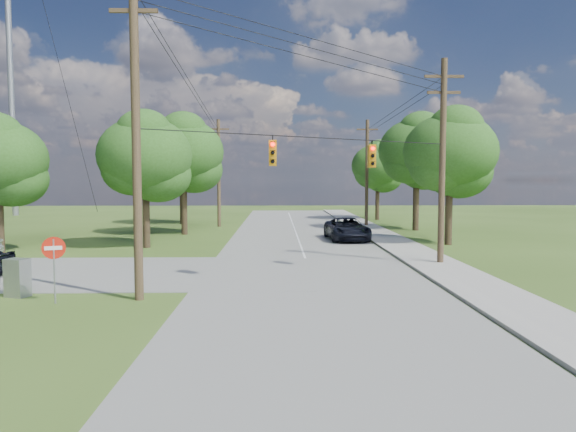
{
  "coord_description": "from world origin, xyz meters",
  "views": [
    {
      "loc": [
        0.43,
        -18.17,
        4.36
      ],
      "look_at": [
        0.93,
        5.0,
        2.74
      ],
      "focal_mm": 32.0,
      "sensor_mm": 36.0,
      "label": 1
    }
  ],
  "objects_px": {
    "pole_ne": "(442,158)",
    "pole_north_e": "(367,172)",
    "control_cabinet": "(17,278)",
    "pole_sw": "(136,128)",
    "do_not_enter_sign": "(54,255)",
    "car_main_north": "(347,229)",
    "pole_north_w": "(219,172)"
  },
  "relations": [
    {
      "from": "pole_sw",
      "to": "do_not_enter_sign",
      "type": "height_order",
      "value": "pole_sw"
    },
    {
      "from": "pole_north_e",
      "to": "car_main_north",
      "type": "distance_m",
      "value": 12.55
    },
    {
      "from": "control_cabinet",
      "to": "do_not_enter_sign",
      "type": "xyz_separation_m",
      "value": [
        1.87,
        -1.15,
        1.02
      ]
    },
    {
      "from": "pole_ne",
      "to": "pole_north_e",
      "type": "distance_m",
      "value": 22.0
    },
    {
      "from": "pole_north_w",
      "to": "car_main_north",
      "type": "relative_size",
      "value": 1.73
    },
    {
      "from": "car_main_north",
      "to": "do_not_enter_sign",
      "type": "height_order",
      "value": "do_not_enter_sign"
    },
    {
      "from": "pole_north_w",
      "to": "car_main_north",
      "type": "distance_m",
      "value": 16.0
    },
    {
      "from": "pole_sw",
      "to": "do_not_enter_sign",
      "type": "relative_size",
      "value": 5.03
    },
    {
      "from": "car_main_north",
      "to": "do_not_enter_sign",
      "type": "distance_m",
      "value": 22.87
    },
    {
      "from": "pole_sw",
      "to": "pole_ne",
      "type": "bearing_deg",
      "value": 29.38
    },
    {
      "from": "pole_sw",
      "to": "pole_north_e",
      "type": "height_order",
      "value": "pole_sw"
    },
    {
      "from": "pole_north_w",
      "to": "do_not_enter_sign",
      "type": "height_order",
      "value": "pole_north_w"
    },
    {
      "from": "pole_sw",
      "to": "pole_north_e",
      "type": "bearing_deg",
      "value": 65.48
    },
    {
      "from": "pole_ne",
      "to": "pole_north_e",
      "type": "relative_size",
      "value": 1.05
    },
    {
      "from": "pole_north_w",
      "to": "control_cabinet",
      "type": "bearing_deg",
      "value": -98.4
    },
    {
      "from": "pole_sw",
      "to": "control_cabinet",
      "type": "xyz_separation_m",
      "value": [
        -4.68,
        0.6,
        -5.51
      ]
    },
    {
      "from": "pole_north_e",
      "to": "car_main_north",
      "type": "xyz_separation_m",
      "value": [
        -3.4,
        -11.29,
        -4.3
      ]
    },
    {
      "from": "pole_ne",
      "to": "pole_north_w",
      "type": "xyz_separation_m",
      "value": [
        -13.9,
        22.0,
        -0.34
      ]
    },
    {
      "from": "pole_ne",
      "to": "control_cabinet",
      "type": "xyz_separation_m",
      "value": [
        -18.18,
        -7.0,
        -4.75
      ]
    },
    {
      "from": "pole_sw",
      "to": "pole_ne",
      "type": "relative_size",
      "value": 1.14
    },
    {
      "from": "car_main_north",
      "to": "control_cabinet",
      "type": "bearing_deg",
      "value": -133.14
    },
    {
      "from": "control_cabinet",
      "to": "do_not_enter_sign",
      "type": "relative_size",
      "value": 0.6
    },
    {
      "from": "pole_ne",
      "to": "pole_north_e",
      "type": "xyz_separation_m",
      "value": [
        -0.0,
        22.0,
        -0.34
      ]
    },
    {
      "from": "pole_sw",
      "to": "car_main_north",
      "type": "bearing_deg",
      "value": 61.12
    },
    {
      "from": "pole_north_w",
      "to": "pole_ne",
      "type": "bearing_deg",
      "value": -57.71
    },
    {
      "from": "do_not_enter_sign",
      "to": "pole_sw",
      "type": "bearing_deg",
      "value": -9.14
    },
    {
      "from": "pole_north_e",
      "to": "control_cabinet",
      "type": "relative_size",
      "value": 6.99
    },
    {
      "from": "pole_north_w",
      "to": "control_cabinet",
      "type": "height_order",
      "value": "pole_north_w"
    },
    {
      "from": "pole_sw",
      "to": "car_main_north",
      "type": "relative_size",
      "value": 2.07
    },
    {
      "from": "pole_ne",
      "to": "pole_north_w",
      "type": "bearing_deg",
      "value": 122.29
    },
    {
      "from": "pole_north_e",
      "to": "do_not_enter_sign",
      "type": "bearing_deg",
      "value": -118.41
    },
    {
      "from": "pole_north_e",
      "to": "do_not_enter_sign",
      "type": "relative_size",
      "value": 4.19
    }
  ]
}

